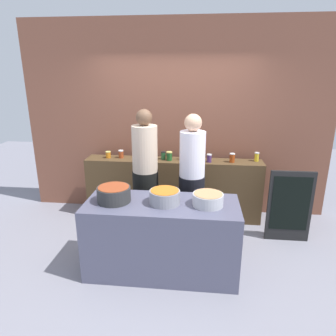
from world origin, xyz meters
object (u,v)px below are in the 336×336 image
object	(u,v)px
preserve_jar_1	(121,154)
preserve_jar_5	(183,156)
preserve_jar_6	(209,158)
cook_in_cap	(192,187)
preserve_jar_0	(108,155)
preserve_jar_3	(163,155)
cooking_pot_right	(208,199)
preserve_jar_7	(232,158)
chalkboard_sign	(290,206)
preserve_jar_4	(169,156)
cook_with_tongs	(146,183)
cooking_pot_left	(114,194)
preserve_jar_2	(141,155)
preserve_jar_8	(257,157)
cooking_pot_center	(165,197)

from	to	relation	value
preserve_jar_1	preserve_jar_5	distance (m)	0.97
preserve_jar_6	cook_in_cap	size ratio (longest dim) A/B	0.07
preserve_jar_0	preserve_jar_3	size ratio (longest dim) A/B	0.87
preserve_jar_3	cooking_pot_right	bearing A→B (deg)	-65.27
preserve_jar_7	chalkboard_sign	size ratio (longest dim) A/B	0.14
preserve_jar_7	preserve_jar_5	bearing A→B (deg)	175.40
preserve_jar_3	cook_in_cap	xyz separation A→B (m)	(0.46, -0.74, -0.20)
preserve_jar_0	preserve_jar_1	bearing A→B (deg)	4.81
preserve_jar_4	preserve_jar_5	world-z (taller)	preserve_jar_4
preserve_jar_3	cook_with_tongs	xyz separation A→B (m)	(-0.15, -0.72, -0.18)
preserve_jar_0	cooking_pot_left	xyz separation A→B (m)	(0.49, -1.42, -0.06)
preserve_jar_5	cook_with_tongs	world-z (taller)	cook_with_tongs
preserve_jar_3	cook_in_cap	bearing A→B (deg)	-58.25
preserve_jar_6	cooking_pot_right	world-z (taller)	preserve_jar_6
cook_in_cap	preserve_jar_2	bearing A→B (deg)	137.94
preserve_jar_0	preserve_jar_3	world-z (taller)	preserve_jar_3
preserve_jar_2	cook_in_cap	world-z (taller)	cook_in_cap
preserve_jar_0	preserve_jar_1	size ratio (longest dim) A/B	0.83
preserve_jar_6	cook_in_cap	xyz separation A→B (m)	(-0.23, -0.66, -0.21)
preserve_jar_7	preserve_jar_8	world-z (taller)	same
preserve_jar_2	cooking_pot_right	distance (m)	1.74
preserve_jar_8	preserve_jar_7	bearing A→B (deg)	-165.24
preserve_jar_1	cooking_pot_right	distance (m)	1.95
preserve_jar_8	cooking_pot_center	bearing A→B (deg)	-129.47
cook_in_cap	chalkboard_sign	distance (m)	1.36
preserve_jar_4	preserve_jar_8	distance (m)	1.31
preserve_jar_7	cook_with_tongs	xyz separation A→B (m)	(-1.18, -0.67, -0.19)
preserve_jar_7	preserve_jar_8	distance (m)	0.38
preserve_jar_6	cooking_pot_right	size ratio (longest dim) A/B	0.37
preserve_jar_2	cooking_pot_right	xyz separation A→B (m)	(1.01, -1.42, -0.08)
cooking_pot_left	preserve_jar_7	bearing A→B (deg)	44.36
preserve_jar_2	cooking_pot_left	world-z (taller)	preserve_jar_2
preserve_jar_4	chalkboard_sign	world-z (taller)	preserve_jar_4
preserve_jar_3	preserve_jar_5	distance (m)	0.31
preserve_jar_6	cooking_pot_right	bearing A→B (deg)	-91.58
cooking_pot_center	cooking_pot_left	bearing A→B (deg)	-179.76
preserve_jar_6	cooking_pot_center	size ratio (longest dim) A/B	0.37
preserve_jar_5	preserve_jar_7	distance (m)	0.73
preserve_jar_6	preserve_jar_7	distance (m)	0.34
preserve_jar_0	chalkboard_sign	distance (m)	2.74
preserve_jar_4	preserve_jar_5	size ratio (longest dim) A/B	1.09
preserve_jar_8	cook_in_cap	world-z (taller)	cook_in_cap
preserve_jar_7	chalkboard_sign	bearing A→B (deg)	-35.41
preserve_jar_2	preserve_jar_8	bearing A→B (deg)	1.85
cooking_pot_left	cooking_pot_right	size ratio (longest dim) A/B	1.12
cook_in_cap	chalkboard_sign	bearing A→B (deg)	7.20
preserve_jar_2	chalkboard_sign	distance (m)	2.26
preserve_jar_0	cook_with_tongs	distance (m)	1.02
preserve_jar_3	cooking_pot_left	bearing A→B (deg)	-104.75
preserve_jar_3	cooking_pot_right	xyz separation A→B (m)	(0.66, -1.43, -0.08)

